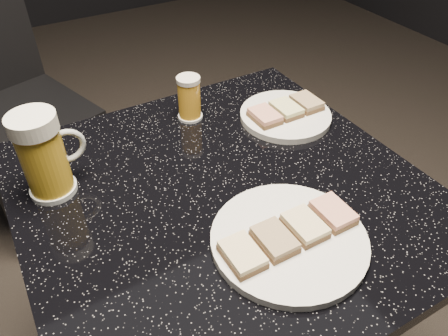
{
  "coord_description": "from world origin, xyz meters",
  "views": [
    {
      "loc": [
        -0.29,
        -0.5,
        1.28
      ],
      "look_at": [
        0.0,
        0.0,
        0.8
      ],
      "focal_mm": 35.0,
      "sensor_mm": 36.0,
      "label": 1
    }
  ],
  "objects": [
    {
      "name": "chair",
      "position": [
        -0.3,
        1.03,
        0.5
      ],
      "size": [
        0.54,
        0.54,
        0.89
      ],
      "color": "black",
      "rests_on": "floor"
    },
    {
      "name": "beer_mug",
      "position": [
        -0.26,
        0.15,
        0.83
      ],
      "size": [
        0.12,
        0.08,
        0.16
      ],
      "color": "white",
      "rests_on": "table"
    },
    {
      "name": "canapes_on_plate_large",
      "position": [
        0.03,
        -0.16,
        0.77
      ],
      "size": [
        0.22,
        0.07,
        0.02
      ],
      "color": "#4C3521",
      "rests_on": "plate_large"
    },
    {
      "name": "plate_small",
      "position": [
        0.23,
        0.13,
        0.76
      ],
      "size": [
        0.2,
        0.2,
        0.01
      ],
      "primitive_type": "cylinder",
      "color": "white",
      "rests_on": "table"
    },
    {
      "name": "canapes_on_plate_small",
      "position": [
        0.23,
        0.13,
        0.77
      ],
      "size": [
        0.16,
        0.07,
        0.02
      ],
      "color": "#4C3521",
      "rests_on": "plate_small"
    },
    {
      "name": "beer_tumbler",
      "position": [
        0.05,
        0.24,
        0.8
      ],
      "size": [
        0.05,
        0.05,
        0.1
      ],
      "color": "white",
      "rests_on": "table"
    },
    {
      "name": "plate_large",
      "position": [
        0.03,
        -0.16,
        0.76
      ],
      "size": [
        0.25,
        0.25,
        0.01
      ],
      "primitive_type": "cylinder",
      "color": "white",
      "rests_on": "table"
    },
    {
      "name": "table",
      "position": [
        0.0,
        0.0,
        0.51
      ],
      "size": [
        0.7,
        0.7,
        0.75
      ],
      "color": "black",
      "rests_on": "floor"
    }
  ]
}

